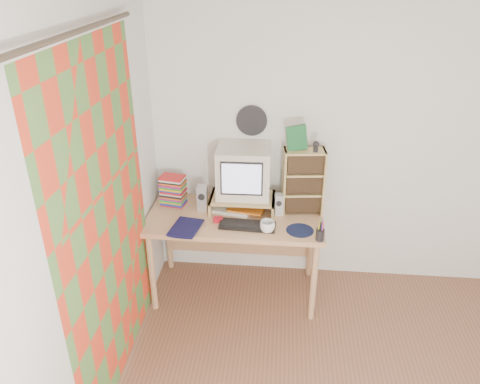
% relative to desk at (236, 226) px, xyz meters
% --- Properties ---
extents(back_wall, '(3.50, 0.00, 3.50)m').
position_rel_desk_xyz_m(back_wall, '(1.03, 0.31, 0.63)').
color(back_wall, white).
rests_on(back_wall, floor).
extents(left_wall, '(0.00, 3.50, 3.50)m').
position_rel_desk_xyz_m(left_wall, '(-0.72, -1.44, 0.63)').
color(left_wall, white).
rests_on(left_wall, floor).
extents(curtain, '(0.00, 2.20, 2.20)m').
position_rel_desk_xyz_m(curtain, '(-0.68, -0.96, 0.53)').
color(curtain, red).
rests_on(curtain, left_wall).
extents(wall_disc, '(0.25, 0.02, 0.25)m').
position_rel_desk_xyz_m(wall_disc, '(0.10, 0.29, 0.81)').
color(wall_disc, black).
rests_on(wall_disc, back_wall).
extents(desk, '(1.40, 0.70, 0.75)m').
position_rel_desk_xyz_m(desk, '(0.00, 0.00, 0.00)').
color(desk, tan).
rests_on(desk, floor).
extents(monitor_riser, '(0.52, 0.30, 0.12)m').
position_rel_desk_xyz_m(monitor_riser, '(0.05, 0.04, 0.23)').
color(monitor_riser, tan).
rests_on(monitor_riser, desk).
extents(crt_monitor, '(0.43, 0.43, 0.40)m').
position_rel_desk_xyz_m(crt_monitor, '(0.05, 0.09, 0.45)').
color(crt_monitor, beige).
rests_on(crt_monitor, monitor_riser).
extents(speaker_left, '(0.08, 0.08, 0.22)m').
position_rel_desk_xyz_m(speaker_left, '(-0.27, 0.00, 0.24)').
color(speaker_left, '#B7B8BD').
rests_on(speaker_left, desk).
extents(speaker_right, '(0.07, 0.07, 0.18)m').
position_rel_desk_xyz_m(speaker_right, '(0.35, -0.01, 0.22)').
color(speaker_right, '#B7B8BD').
rests_on(speaker_right, desk).
extents(keyboard, '(0.43, 0.17, 0.03)m').
position_rel_desk_xyz_m(keyboard, '(0.11, -0.24, 0.15)').
color(keyboard, black).
rests_on(keyboard, desk).
extents(dvd_stack, '(0.21, 0.17, 0.27)m').
position_rel_desk_xyz_m(dvd_stack, '(-0.53, 0.08, 0.27)').
color(dvd_stack, brown).
rests_on(dvd_stack, desk).
extents(cd_rack, '(0.34, 0.21, 0.53)m').
position_rel_desk_xyz_m(cd_rack, '(0.53, 0.06, 0.40)').
color(cd_rack, tan).
rests_on(cd_rack, desk).
extents(mug, '(0.12, 0.12, 0.09)m').
position_rel_desk_xyz_m(mug, '(0.27, -0.29, 0.18)').
color(mug, white).
rests_on(mug, desk).
extents(diary, '(0.28, 0.23, 0.05)m').
position_rel_desk_xyz_m(diary, '(-0.45, -0.29, 0.16)').
color(diary, '#10103C').
rests_on(diary, desk).
extents(mousepad, '(0.23, 0.23, 0.00)m').
position_rel_desk_xyz_m(mousepad, '(0.51, -0.25, 0.14)').
color(mousepad, black).
rests_on(mousepad, desk).
extents(pen_cup, '(0.07, 0.07, 0.12)m').
position_rel_desk_xyz_m(pen_cup, '(0.66, -0.37, 0.20)').
color(pen_cup, black).
rests_on(pen_cup, desk).
extents(papers, '(0.37, 0.30, 0.04)m').
position_rel_desk_xyz_m(papers, '(0.01, 0.04, 0.16)').
color(papers, silver).
rests_on(papers, desk).
extents(red_box, '(0.08, 0.06, 0.04)m').
position_rel_desk_xyz_m(red_box, '(-0.12, -0.18, 0.15)').
color(red_box, red).
rests_on(red_box, desk).
extents(game_box, '(0.15, 0.07, 0.19)m').
position_rel_desk_xyz_m(game_box, '(0.46, 0.05, 0.77)').
color(game_box, '#1B6031').
rests_on(game_box, cd_rack).
extents(webcam, '(0.06, 0.06, 0.09)m').
position_rel_desk_xyz_m(webcam, '(0.61, 0.03, 0.71)').
color(webcam, black).
rests_on(webcam, cd_rack).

